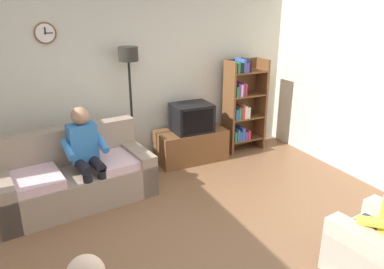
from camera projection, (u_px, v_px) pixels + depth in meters
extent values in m
plane|color=brown|center=(207.00, 255.00, 3.76)|extent=(12.00, 12.00, 0.00)
cube|color=beige|center=(125.00, 78.00, 5.56)|extent=(6.20, 0.12, 2.70)
cylinder|color=brown|center=(45.00, 33.00, 4.82)|extent=(0.28, 0.03, 0.28)
cylinder|color=white|center=(45.00, 33.00, 4.81)|extent=(0.24, 0.01, 0.24)
cube|color=black|center=(45.00, 31.00, 4.79)|extent=(0.02, 0.01, 0.09)
cube|color=black|center=(49.00, 33.00, 4.82)|extent=(0.11, 0.01, 0.01)
cube|color=gray|center=(77.00, 187.00, 4.70)|extent=(1.99, 1.07, 0.42)
cube|color=gray|center=(65.00, 145.00, 4.84)|extent=(1.91, 0.44, 0.48)
cube|color=gray|center=(137.00, 167.00, 5.11)|extent=(0.32, 0.86, 0.56)
cube|color=gray|center=(4.00, 200.00, 4.25)|extent=(0.32, 0.86, 0.56)
cube|color=beige|center=(114.00, 161.00, 4.83)|extent=(0.68, 0.75, 0.10)
cube|color=beige|center=(34.00, 180.00, 4.32)|extent=(0.68, 0.75, 0.10)
cube|color=brown|center=(191.00, 145.00, 5.95)|extent=(1.10, 0.56, 0.51)
cube|color=black|center=(184.00, 139.00, 6.16)|extent=(1.10, 0.04, 0.03)
cube|color=black|center=(192.00, 117.00, 5.77)|extent=(0.60, 0.48, 0.44)
cube|color=black|center=(199.00, 122.00, 5.57)|extent=(0.50, 0.01, 0.36)
cube|color=brown|center=(229.00, 108.00, 6.11)|extent=(0.04, 0.36, 1.55)
cube|color=brown|center=(261.00, 104.00, 6.37)|extent=(0.04, 0.36, 1.55)
cube|color=brown|center=(240.00, 104.00, 6.39)|extent=(0.64, 0.02, 1.55)
cube|color=brown|center=(243.00, 138.00, 6.44)|extent=(0.60, 0.34, 0.02)
cube|color=#267F4C|center=(232.00, 135.00, 6.29)|extent=(0.04, 0.28, 0.17)
cube|color=#2D59A5|center=(235.00, 134.00, 6.30)|extent=(0.04, 0.28, 0.21)
cube|color=#2D59A5|center=(237.00, 134.00, 6.33)|extent=(0.04, 0.28, 0.17)
cube|color=#2D59A5|center=(240.00, 133.00, 6.34)|extent=(0.05, 0.28, 0.22)
cube|color=#72338C|center=(243.00, 134.00, 6.38)|extent=(0.06, 0.28, 0.15)
cube|color=red|center=(245.00, 133.00, 6.40)|extent=(0.04, 0.28, 0.16)
cube|color=brown|center=(244.00, 117.00, 6.31)|extent=(0.60, 0.34, 0.02)
cube|color=#2D59A5|center=(233.00, 113.00, 6.16)|extent=(0.05, 0.28, 0.17)
cube|color=#267F4C|center=(236.00, 112.00, 6.18)|extent=(0.05, 0.28, 0.20)
cube|color=red|center=(239.00, 111.00, 6.20)|extent=(0.05, 0.28, 0.21)
cube|color=silver|center=(242.00, 111.00, 6.22)|extent=(0.05, 0.28, 0.22)
cube|color=silver|center=(245.00, 111.00, 6.25)|extent=(0.05, 0.28, 0.19)
cube|color=brown|center=(246.00, 95.00, 6.18)|extent=(0.60, 0.34, 0.02)
cube|color=#267F4C|center=(233.00, 91.00, 6.02)|extent=(0.03, 0.28, 0.17)
cube|color=#72338C|center=(236.00, 89.00, 6.03)|extent=(0.04, 0.28, 0.22)
cube|color=silver|center=(238.00, 89.00, 6.05)|extent=(0.04, 0.28, 0.20)
cube|color=#72338C|center=(240.00, 89.00, 6.06)|extent=(0.03, 0.28, 0.22)
cube|color=red|center=(242.00, 89.00, 6.08)|extent=(0.03, 0.28, 0.21)
cube|color=brown|center=(247.00, 72.00, 6.05)|extent=(0.60, 0.34, 0.02)
cube|color=#267F4C|center=(235.00, 67.00, 5.90)|extent=(0.04, 0.28, 0.17)
cube|color=black|center=(238.00, 67.00, 5.92)|extent=(0.05, 0.28, 0.16)
cube|color=#2D59A5|center=(241.00, 65.00, 5.93)|extent=(0.05, 0.28, 0.21)
cube|color=#72338C|center=(243.00, 67.00, 5.97)|extent=(0.05, 0.28, 0.16)
cube|color=black|center=(246.00, 65.00, 5.98)|extent=(0.03, 0.28, 0.21)
cylinder|color=black|center=(135.00, 167.00, 5.74)|extent=(0.28, 0.28, 0.03)
cylinder|color=black|center=(132.00, 115.00, 5.46)|extent=(0.04, 0.04, 1.70)
cylinder|color=black|center=(128.00, 54.00, 5.15)|extent=(0.28, 0.28, 0.20)
cube|color=#BCAD99|center=(366.00, 263.00, 3.23)|extent=(0.31, 0.82, 0.56)
cube|color=#3372B2|center=(83.00, 142.00, 4.61)|extent=(0.36, 0.24, 0.48)
sphere|color=#A37A5B|center=(80.00, 116.00, 4.48)|extent=(0.22, 0.22, 0.22)
cylinder|color=black|center=(96.00, 164.00, 4.58)|extent=(0.18, 0.39, 0.13)
cylinder|color=black|center=(82.00, 167.00, 4.49)|extent=(0.18, 0.39, 0.13)
cylinder|color=black|center=(104.00, 190.00, 4.53)|extent=(0.12, 0.12, 0.52)
cylinder|color=black|center=(89.00, 194.00, 4.44)|extent=(0.12, 0.12, 0.52)
cylinder|color=#3372B2|center=(102.00, 143.00, 4.64)|extent=(0.13, 0.34, 0.20)
cylinder|color=#3372B2|center=(68.00, 150.00, 4.43)|extent=(0.13, 0.34, 0.20)
cylinder|color=#2D334C|center=(370.00, 234.00, 3.39)|extent=(0.18, 0.39, 0.13)
cylinder|color=#2D334C|center=(381.00, 228.00, 3.48)|extent=(0.18, 0.39, 0.13)
cylinder|color=#2D334C|center=(348.00, 244.00, 3.61)|extent=(0.12, 0.12, 0.40)
cylinder|color=#2D334C|center=(359.00, 238.00, 3.70)|extent=(0.12, 0.12, 0.40)
cylinder|color=yellow|center=(376.00, 222.00, 3.18)|extent=(0.13, 0.34, 0.20)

